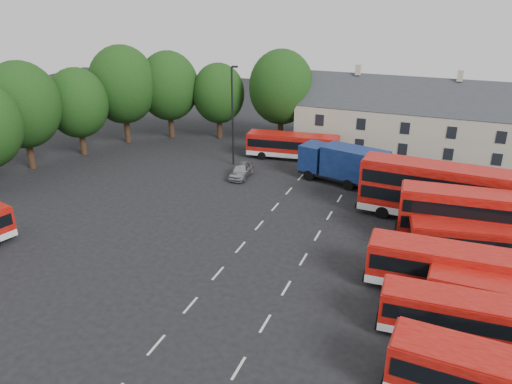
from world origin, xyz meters
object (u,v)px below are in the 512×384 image
at_px(bus_dd_south, 476,217).
at_px(lamppost, 233,114).
at_px(silver_car, 241,171).
at_px(box_truck, 344,163).

bearing_deg(bus_dd_south, lamppost, 151.76).
bearing_deg(silver_car, lamppost, 121.66).
height_order(bus_dd_south, lamppost, lamppost).
bearing_deg(lamppost, box_truck, -5.64).
bearing_deg(silver_car, box_truck, 7.21).
distance_m(silver_car, lamppost, 6.44).
xyz_separation_m(bus_dd_south, box_truck, (-11.93, 9.53, -0.43)).
bearing_deg(bus_dd_south, box_truck, 136.89).
height_order(box_truck, silver_car, box_truck).
bearing_deg(lamppost, bus_dd_south, -23.73).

